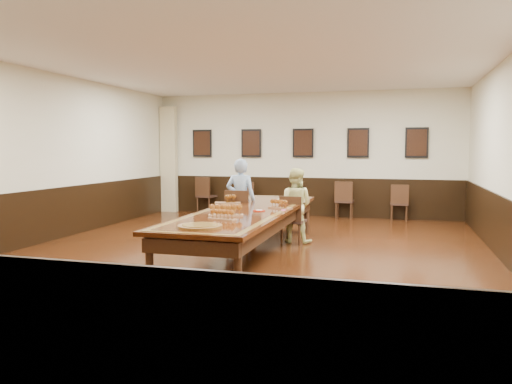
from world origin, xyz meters
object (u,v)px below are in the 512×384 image
(chair_man, at_px, (239,215))
(person_woman, at_px, (295,205))
(spare_chair_a, at_px, (207,195))
(spare_chair_b, at_px, (247,198))
(chair_woman, at_px, (293,219))
(carved_platter, at_px, (200,226))
(conference_table, at_px, (248,218))
(spare_chair_c, at_px, (344,200))
(spare_chair_d, at_px, (399,202))
(person_man, at_px, (241,200))

(chair_man, height_order, person_woman, person_woman)
(spare_chair_a, distance_m, spare_chair_b, 1.17)
(chair_woman, bearing_deg, carved_platter, 85.67)
(conference_table, height_order, carved_platter, carved_platter)
(chair_woman, height_order, spare_chair_a, spare_chair_a)
(spare_chair_c, bearing_deg, spare_chair_b, 0.20)
(spare_chair_d, bearing_deg, chair_woman, 59.15)
(spare_chair_a, xyz_separation_m, spare_chair_b, (1.16, -0.09, -0.05))
(chair_man, distance_m, person_man, 0.31)
(spare_chair_c, distance_m, carved_platter, 6.83)
(chair_woman, bearing_deg, spare_chair_d, -112.42)
(spare_chair_d, distance_m, conference_table, 5.32)
(chair_woman, distance_m, spare_chair_c, 3.60)
(chair_woman, relative_size, spare_chair_c, 0.94)
(chair_man, relative_size, spare_chair_b, 1.12)
(spare_chair_b, xyz_separation_m, spare_chair_d, (3.89, -0.03, 0.01))
(chair_man, bearing_deg, spare_chair_b, -78.21)
(conference_table, bearing_deg, person_man, 112.77)
(spare_chair_a, xyz_separation_m, spare_chair_d, (5.06, -0.12, -0.05))
(spare_chair_d, distance_m, carved_platter, 7.17)
(person_man, relative_size, carved_platter, 2.67)
(spare_chair_c, xyz_separation_m, person_man, (-1.61, -3.53, 0.31))
(person_man, bearing_deg, spare_chair_b, -77.87)
(person_woman, xyz_separation_m, carved_platter, (-0.57, -3.27, 0.07))
(spare_chair_a, height_order, spare_chair_d, spare_chair_a)
(spare_chair_d, height_order, carved_platter, spare_chair_d)
(spare_chair_b, bearing_deg, person_woman, 109.11)
(spare_chair_a, xyz_separation_m, person_woman, (3.17, -3.58, 0.20))
(spare_chair_c, height_order, person_man, person_man)
(person_man, xyz_separation_m, person_woman, (1.04, 0.06, -0.09))
(spare_chair_c, bearing_deg, carved_platter, 81.35)
(chair_woman, xyz_separation_m, conference_table, (-0.53, -1.17, 0.17))
(spare_chair_a, relative_size, person_woman, 0.71)
(spare_chair_d, relative_size, person_woman, 0.64)
(chair_woman, xyz_separation_m, carved_platter, (-0.56, -3.17, 0.33))
(chair_woman, height_order, spare_chair_c, spare_chair_c)
(carved_platter, bearing_deg, conference_table, 89.18)
(person_man, bearing_deg, chair_man, 90.00)
(spare_chair_d, bearing_deg, person_man, 47.48)
(chair_man, relative_size, conference_table, 0.20)
(spare_chair_b, height_order, person_woman, person_woman)
(spare_chair_a, xyz_separation_m, spare_chair_c, (3.74, -0.12, -0.02))
(person_woman, distance_m, carved_platter, 3.32)
(chair_woman, height_order, spare_chair_b, chair_woman)
(spare_chair_d, xyz_separation_m, carved_platter, (-2.45, -6.73, 0.33))
(chair_man, relative_size, carved_platter, 1.68)
(chair_man, height_order, spare_chair_b, chair_man)
(spare_chair_b, relative_size, spare_chair_c, 0.93)
(spare_chair_d, xyz_separation_m, person_woman, (-1.89, -3.46, 0.25))
(spare_chair_a, distance_m, conference_table, 5.52)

